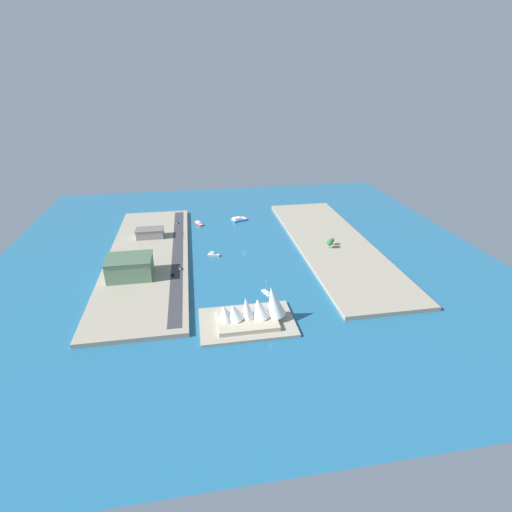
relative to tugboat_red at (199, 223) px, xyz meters
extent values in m
plane|color=#23668E|center=(-38.88, 78.91, -1.25)|extent=(440.00, 440.00, 0.00)
cube|color=#9E937F|center=(-125.10, 78.91, 0.40)|extent=(70.00, 240.00, 3.30)
cube|color=#9E937F|center=(47.34, 78.91, 0.40)|extent=(70.00, 240.00, 3.30)
cube|color=#A89E89|center=(-25.31, 190.59, -0.25)|extent=(62.10, 40.38, 2.00)
cube|color=#38383D|center=(21.43, 78.91, 2.12)|extent=(9.47, 228.00, 0.15)
cube|color=red|center=(-0.09, 0.17, -0.46)|extent=(10.13, 13.75, 1.59)
cone|color=red|center=(-3.41, 6.38, -0.46)|extent=(1.94, 1.94, 1.43)
cube|color=white|center=(0.52, -0.98, 1.15)|extent=(6.09, 7.53, 1.63)
cube|color=beige|center=(-0.09, 0.17, 0.39)|extent=(9.72, 13.20, 0.10)
cube|color=blue|center=(-45.40, -6.06, -0.41)|extent=(19.62, 15.81, 1.69)
cone|color=blue|center=(-53.69, -9.62, -0.41)|extent=(2.00, 2.00, 1.52)
cube|color=white|center=(-42.66, -4.89, 1.51)|extent=(10.20, 9.38, 2.14)
cube|color=beige|center=(-45.40, -6.06, 0.49)|extent=(18.84, 15.18, 0.10)
cube|color=white|center=(-45.43, 155.17, -0.80)|extent=(6.58, 10.69, 0.91)
cone|color=white|center=(-43.51, 150.15, -0.80)|extent=(1.06, 1.06, 0.82)
cube|color=white|center=(-45.82, 156.18, 0.07)|extent=(3.73, 4.72, 0.82)
cube|color=beige|center=(-45.43, 155.17, -0.29)|extent=(6.32, 10.27, 0.10)
cylinder|color=silver|center=(-45.25, 154.69, 4.96)|extent=(0.24, 0.24, 10.60)
cube|color=#999EA3|center=(-10.62, 83.19, -0.42)|extent=(11.33, 6.30, 1.67)
cone|color=#999EA3|center=(-16.24, 84.95, -0.42)|extent=(1.89, 1.89, 1.51)
cube|color=white|center=(-9.18, 82.73, 1.58)|extent=(4.30, 3.05, 2.32)
cube|color=beige|center=(-10.62, 83.19, 0.47)|extent=(10.88, 6.05, 0.10)
cube|color=gray|center=(48.40, 36.38, 6.10)|extent=(25.76, 15.00, 8.11)
cube|color=slate|center=(48.40, 36.38, 10.56)|extent=(26.79, 15.60, 0.80)
cube|color=slate|center=(56.97, 117.06, 9.99)|extent=(34.03, 25.60, 15.89)
cube|color=#47624A|center=(56.97, 117.06, 18.34)|extent=(35.39, 26.63, 0.80)
cylinder|color=black|center=(22.62, 3.60, 2.52)|extent=(0.25, 0.64, 0.64)
cylinder|color=black|center=(24.41, 3.60, 2.52)|extent=(0.25, 0.64, 0.64)
cylinder|color=black|center=(22.61, 0.24, 2.52)|extent=(0.25, 0.64, 0.64)
cylinder|color=black|center=(24.40, 0.24, 2.52)|extent=(0.25, 0.64, 0.64)
cube|color=#B7B7BC|center=(23.51, 1.92, 2.85)|extent=(2.00, 4.80, 0.86)
cube|color=#262D38|center=(23.51, 1.68, 3.59)|extent=(1.76, 2.69, 0.61)
cylinder|color=black|center=(23.68, 122.14, 2.52)|extent=(0.25, 0.64, 0.64)
cylinder|color=black|center=(25.36, 122.13, 2.52)|extent=(0.25, 0.64, 0.64)
cylinder|color=black|center=(23.67, 118.62, 2.52)|extent=(0.25, 0.64, 0.64)
cylinder|color=black|center=(25.34, 118.61, 2.52)|extent=(0.25, 0.64, 0.64)
cube|color=black|center=(24.51, 120.37, 2.85)|extent=(1.89, 5.04, 0.87)
cube|color=#262D38|center=(24.51, 120.12, 3.60)|extent=(1.66, 2.82, 0.63)
cylinder|color=black|center=(19.64, 109.60, 2.52)|extent=(0.28, 0.65, 0.64)
cylinder|color=black|center=(17.93, 109.53, 2.52)|extent=(0.28, 0.65, 0.64)
cylinder|color=black|center=(19.52, 112.62, 2.52)|extent=(0.28, 0.65, 0.64)
cylinder|color=black|center=(17.81, 112.55, 2.52)|extent=(0.28, 0.65, 0.64)
cube|color=white|center=(18.72, 111.07, 2.82)|extent=(2.09, 4.39, 0.81)
cube|color=#262D38|center=(18.72, 111.29, 3.51)|extent=(1.78, 2.48, 0.57)
cylinder|color=black|center=(15.61, 45.93, 4.80)|extent=(0.18, 0.18, 5.50)
cube|color=black|center=(15.61, 45.93, 8.05)|extent=(0.36, 0.36, 1.00)
sphere|color=red|center=(15.61, 45.93, 8.40)|extent=(0.24, 0.24, 0.24)
sphere|color=yellow|center=(15.61, 45.93, 8.05)|extent=(0.24, 0.24, 0.24)
sphere|color=green|center=(15.61, 45.93, 7.70)|extent=(0.24, 0.24, 0.24)
cube|color=#BCAD93|center=(-25.31, 190.59, 2.25)|extent=(38.83, 29.53, 3.00)
cone|color=white|center=(-42.99, 190.59, 14.42)|extent=(16.52, 12.53, 23.40)
cone|color=white|center=(-33.46, 190.59, 10.40)|extent=(15.47, 13.04, 15.67)
cone|color=white|center=(-25.31, 190.59, 11.24)|extent=(9.90, 8.18, 15.85)
cone|color=white|center=(-16.89, 190.59, 8.85)|extent=(13.62, 11.83, 12.34)
cone|color=white|center=(-11.08, 190.59, 8.97)|extent=(11.25, 10.18, 11.48)
cylinder|color=brown|center=(-122.00, 84.18, 3.53)|extent=(0.50, 0.50, 2.96)
sphere|color=#2D7233|center=(-122.00, 84.18, 6.78)|extent=(4.41, 4.41, 4.41)
cylinder|color=brown|center=(-117.52, 90.81, 3.69)|extent=(0.50, 0.50, 3.29)
sphere|color=#2D7233|center=(-117.52, 90.81, 7.62)|extent=(5.71, 5.71, 5.71)
camera|label=1|loc=(3.26, 394.41, 146.66)|focal=26.53mm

